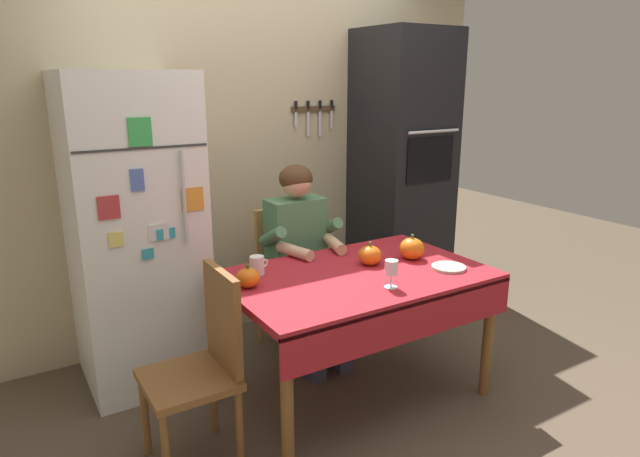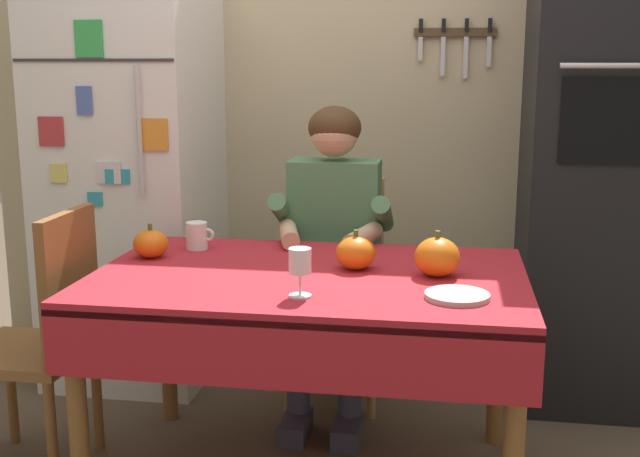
# 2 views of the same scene
# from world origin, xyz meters

# --- Properties ---
(ground_plane) EXTENTS (10.00, 10.00, 0.00)m
(ground_plane) POSITION_xyz_m (0.00, 0.00, 0.00)
(ground_plane) COLOR brown
(ground_plane) RESTS_ON ground
(back_wall_assembly) EXTENTS (3.70, 0.13, 2.60)m
(back_wall_assembly) POSITION_xyz_m (0.05, 1.35, 1.30)
(back_wall_assembly) COLOR #BCAD89
(back_wall_assembly) RESTS_ON ground
(refrigerator) EXTENTS (0.68, 0.71, 1.80)m
(refrigerator) POSITION_xyz_m (-0.95, 0.96, 0.90)
(refrigerator) COLOR white
(refrigerator) RESTS_ON ground
(wall_oven) EXTENTS (0.60, 0.64, 2.10)m
(wall_oven) POSITION_xyz_m (1.05, 1.00, 1.05)
(wall_oven) COLOR black
(wall_oven) RESTS_ON ground
(dining_table) EXTENTS (1.40, 0.90, 0.74)m
(dining_table) POSITION_xyz_m (0.00, 0.08, 0.66)
(dining_table) COLOR brown
(dining_table) RESTS_ON ground
(chair_behind_person) EXTENTS (0.40, 0.40, 0.93)m
(chair_behind_person) POSITION_xyz_m (-0.01, 0.87, 0.51)
(chair_behind_person) COLOR tan
(chair_behind_person) RESTS_ON ground
(seated_person) EXTENTS (0.47, 0.55, 1.25)m
(seated_person) POSITION_xyz_m (-0.01, 0.68, 0.74)
(seated_person) COLOR #38384C
(seated_person) RESTS_ON ground
(chair_left_side) EXTENTS (0.40, 0.40, 0.93)m
(chair_left_side) POSITION_xyz_m (-0.90, 0.02, 0.51)
(chair_left_side) COLOR brown
(chair_left_side) RESTS_ON ground
(coffee_mug) EXTENTS (0.11, 0.08, 0.10)m
(coffee_mug) POSITION_xyz_m (-0.46, 0.36, 0.79)
(coffee_mug) COLOR white
(coffee_mug) RESTS_ON dining_table
(wine_glass) EXTENTS (0.07, 0.07, 0.15)m
(wine_glass) POSITION_xyz_m (0.02, -0.17, 0.84)
(wine_glass) COLOR white
(wine_glass) RESTS_ON dining_table
(pumpkin_large) EXTENTS (0.13, 0.13, 0.13)m
(pumpkin_large) POSITION_xyz_m (0.14, 0.17, 0.80)
(pumpkin_large) COLOR orange
(pumpkin_large) RESTS_ON dining_table
(pumpkin_medium) EXTENTS (0.14, 0.14, 0.15)m
(pumpkin_medium) POSITION_xyz_m (0.41, 0.12, 0.80)
(pumpkin_medium) COLOR orange
(pumpkin_medium) RESTS_ON dining_table
(pumpkin_small) EXTENTS (0.12, 0.12, 0.12)m
(pumpkin_small) POSITION_xyz_m (-0.58, 0.21, 0.79)
(pumpkin_small) COLOR orange
(pumpkin_small) RESTS_ON dining_table
(serving_tray) EXTENTS (0.19, 0.19, 0.02)m
(serving_tray) POSITION_xyz_m (0.47, -0.12, 0.75)
(serving_tray) COLOR #B7B2A8
(serving_tray) RESTS_ON dining_table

